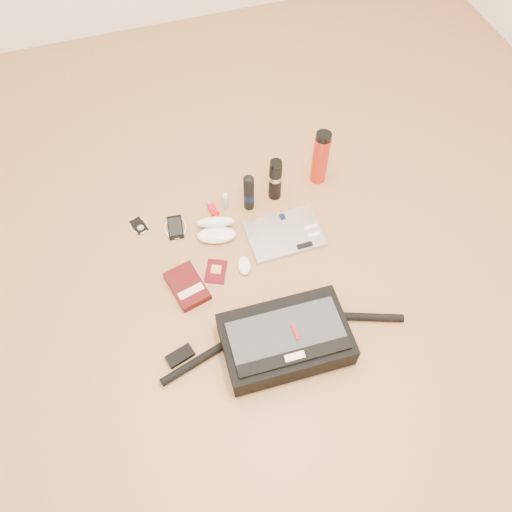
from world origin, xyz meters
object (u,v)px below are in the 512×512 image
object	(u,v)px
thermos_red	(321,158)
thermos_black	(275,179)
book	(188,286)
laptop	(285,234)
messenger_bag	(285,340)

from	to	relation	value
thermos_red	thermos_black	bearing A→B (deg)	-171.24
book	thermos_black	bearing A→B (deg)	22.14
laptop	thermos_red	bearing A→B (deg)	45.49
messenger_bag	thermos_black	size ratio (longest dim) A/B	4.38
laptop	thermos_red	xyz separation A→B (m)	(0.27, 0.28, 0.14)
messenger_bag	laptop	bearing A→B (deg)	72.26
messenger_bag	book	distance (m)	0.49
thermos_black	thermos_red	world-z (taller)	thermos_red
messenger_bag	laptop	world-z (taller)	messenger_bag
messenger_bag	laptop	distance (m)	0.55
laptop	thermos_red	world-z (taller)	thermos_red
messenger_bag	book	world-z (taller)	messenger_bag
messenger_bag	thermos_black	xyz separation A→B (m)	(0.22, 0.75, 0.05)
laptop	messenger_bag	bearing A→B (deg)	-109.93
book	thermos_black	distance (m)	0.65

